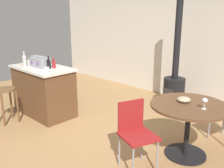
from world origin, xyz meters
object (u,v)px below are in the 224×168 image
at_px(wood_stove, 174,82).
at_px(bottle_1, 49,64).
at_px(wooden_stool, 6,97).
at_px(bottle_0, 25,61).
at_px(toolbox, 40,62).
at_px(wine_glass, 205,101).
at_px(dining_table, 188,117).
at_px(kitchen_island, 44,90).
at_px(cup_1, 29,62).
at_px(folding_chair_near, 135,130).
at_px(serving_bowl, 184,99).
at_px(cup_0, 47,70).
at_px(bottle_2, 54,64).

distance_m(wood_stove, bottle_1, 2.55).
relative_size(wooden_stool, bottle_0, 2.20).
relative_size(toolbox, wine_glass, 3.04).
bearing_deg(bottle_1, dining_table, 11.64).
xyz_separation_m(kitchen_island, cup_1, (-0.38, -0.05, 0.51)).
relative_size(toolbox, bottle_0, 1.52).
bearing_deg(bottle_1, kitchen_island, -176.70).
relative_size(wood_stove, cup_1, 20.17).
bearing_deg(wood_stove, bottle_1, -124.30).
relative_size(bottle_1, cup_1, 2.06).
distance_m(dining_table, cup_1, 3.19).
bearing_deg(folding_chair_near, kitchen_island, 175.80).
bearing_deg(kitchen_island, dining_table, 10.97).
relative_size(kitchen_island, folding_chair_near, 1.51).
distance_m(wood_stove, serving_bowl, 1.83).
distance_m(toolbox, serving_bowl, 2.75).
bearing_deg(bottle_0, folding_chair_near, 0.18).
relative_size(kitchen_island, bottle_1, 5.69).
height_order(bottle_0, bottle_1, bottle_0).
distance_m(dining_table, wood_stove, 1.90).
bearing_deg(bottle_0, cup_0, 1.86).
xyz_separation_m(wood_stove, cup_0, (-1.20, -2.24, 0.45)).
relative_size(kitchen_island, cup_0, 11.07).
xyz_separation_m(kitchen_island, bottle_2, (0.25, 0.11, 0.54)).
bearing_deg(toolbox, folding_chair_near, -4.03).
bearing_deg(bottle_0, bottle_1, 20.93).
bearing_deg(wine_glass, kitchen_island, -170.32).
distance_m(kitchen_island, serving_bowl, 2.71).
height_order(cup_1, wine_glass, cup_1).
xyz_separation_m(kitchen_island, bottle_1, (0.23, 0.01, 0.55)).
relative_size(toolbox, cup_1, 3.94).
xyz_separation_m(kitchen_island, wine_glass, (2.94, 0.50, 0.38)).
relative_size(bottle_1, cup_0, 1.95).
bearing_deg(bottle_1, serving_bowl, 12.91).
distance_m(wooden_stool, folding_chair_near, 2.56).
xyz_separation_m(wooden_stool, dining_table, (2.85, 1.21, 0.10)).
height_order(folding_chair_near, serving_bowl, folding_chair_near).
relative_size(folding_chair_near, cup_0, 7.32).
xyz_separation_m(cup_0, cup_1, (-0.82, 0.11, 0.00)).
distance_m(dining_table, folding_chair_near, 0.78).
relative_size(kitchen_island, toolbox, 2.98).
height_order(wood_stove, cup_1, wood_stove).
relative_size(wooden_stool, toolbox, 1.44).
bearing_deg(serving_bowl, wood_stove, 123.44).
height_order(toolbox, cup_1, toolbox).
bearing_deg(dining_table, kitchen_island, -169.03).
distance_m(toolbox, cup_1, 0.34).
xyz_separation_m(dining_table, cup_1, (-3.11, -0.58, 0.41)).
distance_m(folding_chair_near, bottle_2, 2.22).
bearing_deg(cup_1, bottle_1, 6.39).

